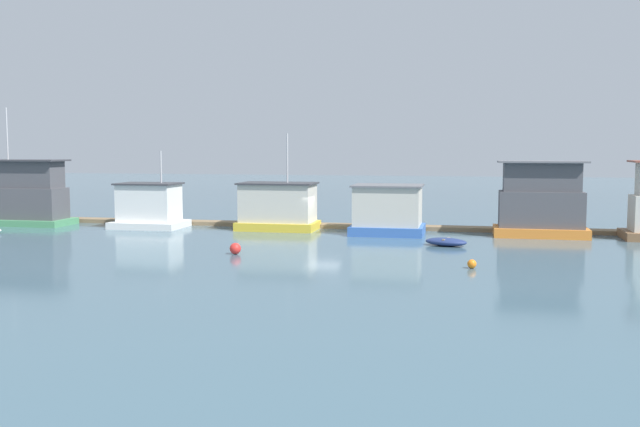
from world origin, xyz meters
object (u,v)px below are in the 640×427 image
at_px(dinghy_navy, 446,242).
at_px(mooring_post_near_left, 252,217).
at_px(houseboat_white, 149,207).
at_px(houseboat_yellow, 278,207).
at_px(houseboat_green, 25,196).
at_px(buoy_red, 235,249).
at_px(houseboat_orange, 541,203).
at_px(houseboat_blue, 388,210).
at_px(mooring_post_far_left, 550,220).
at_px(mooring_post_near_right, 359,218).
at_px(buoy_orange, 472,264).

bearing_deg(dinghy_navy, mooring_post_near_left, 153.80).
xyz_separation_m(houseboat_white, mooring_post_near_left, (7.51, 1.77, -0.76)).
relative_size(houseboat_yellow, dinghy_navy, 2.43).
relative_size(houseboat_green, buoy_red, 14.08).
bearing_deg(houseboat_orange, dinghy_navy, -135.46).
bearing_deg(mooring_post_near_left, houseboat_blue, -11.10).
bearing_deg(houseboat_green, houseboat_orange, 1.07).
bearing_deg(buoy_red, houseboat_yellow, 93.76).
distance_m(houseboat_green, mooring_post_near_left, 17.99).
bearing_deg(houseboat_green, mooring_post_near_left, 6.20).
bearing_deg(mooring_post_far_left, houseboat_white, -176.51).
height_order(mooring_post_near_left, mooring_post_far_left, mooring_post_far_left).
bearing_deg(houseboat_orange, mooring_post_near_left, 176.65).
bearing_deg(mooring_post_far_left, dinghy_navy, -133.51).
distance_m(houseboat_yellow, dinghy_navy, 13.92).
bearing_deg(mooring_post_near_right, houseboat_white, -173.55).
bearing_deg(houseboat_blue, mooring_post_far_left, 10.56).
relative_size(houseboat_white, houseboat_orange, 0.93).
relative_size(mooring_post_near_right, buoy_red, 2.72).
distance_m(houseboat_yellow, houseboat_orange, 18.50).
relative_size(houseboat_orange, buoy_orange, 13.50).
bearing_deg(buoy_orange, buoy_red, 170.94).
relative_size(houseboat_orange, buoy_red, 9.55).
bearing_deg(houseboat_white, buoy_orange, -29.61).
relative_size(buoy_orange, buoy_red, 0.71).
distance_m(houseboat_green, mooring_post_near_right, 26.11).
relative_size(houseboat_white, houseboat_yellow, 0.82).
distance_m(mooring_post_far_left, buoy_orange, 16.18).
bearing_deg(buoy_orange, houseboat_white, 150.39).
height_order(houseboat_orange, buoy_red, houseboat_orange).
height_order(houseboat_blue, mooring_post_near_left, houseboat_blue).
relative_size(houseboat_yellow, mooring_post_far_left, 3.54).
xyz_separation_m(houseboat_white, houseboat_blue, (18.01, -0.29, 0.10)).
distance_m(houseboat_white, houseboat_blue, 18.01).
height_order(houseboat_green, houseboat_yellow, houseboat_green).
distance_m(mooring_post_near_right, buoy_orange, 17.26).
bearing_deg(mooring_post_near_right, buoy_orange, -62.20).
bearing_deg(mooring_post_near_right, mooring_post_far_left, 0.00).
bearing_deg(houseboat_blue, mooring_post_near_left, 168.90).
bearing_deg(buoy_red, mooring_post_near_right, 68.93).
xyz_separation_m(houseboat_green, mooring_post_near_left, (17.83, 1.94, -1.49)).
distance_m(houseboat_blue, houseboat_orange, 10.34).
height_order(houseboat_blue, mooring_post_near_right, houseboat_blue).
xyz_separation_m(houseboat_orange, mooring_post_far_left, (0.75, 1.22, -1.30)).
distance_m(houseboat_white, dinghy_navy, 22.89).
bearing_deg(buoy_red, mooring_post_far_left, 35.53).
distance_m(houseboat_white, mooring_post_far_left, 29.11).
height_order(houseboat_green, dinghy_navy, houseboat_green).
relative_size(houseboat_blue, mooring_post_near_right, 2.86).
xyz_separation_m(houseboat_white, mooring_post_far_left, (29.05, 1.77, -0.57)).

